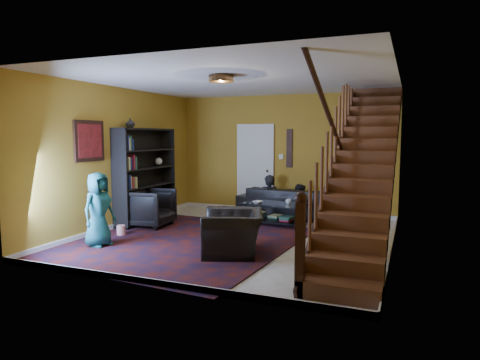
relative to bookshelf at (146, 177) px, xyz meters
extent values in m
plane|color=beige|center=(2.40, -0.60, -0.96)|extent=(5.50, 5.50, 0.00)
plane|color=#B08A27|center=(2.40, 2.15, 0.44)|extent=(5.20, 0.00, 5.20)
plane|color=#B08A27|center=(2.40, -3.35, 0.44)|extent=(5.20, 0.00, 5.20)
plane|color=#B08A27|center=(-0.20, -0.60, 0.44)|extent=(0.00, 5.50, 5.50)
plane|color=#B08A27|center=(5.00, -0.60, 0.44)|extent=(0.00, 5.50, 5.50)
plane|color=white|center=(2.40, -0.60, 1.84)|extent=(5.50, 5.50, 0.00)
cube|color=silver|center=(2.40, 2.14, -0.91)|extent=(5.20, 0.02, 0.10)
cube|color=silver|center=(-0.19, -0.60, -0.91)|extent=(0.02, 5.50, 0.10)
cube|color=#B08A27|center=(4.53, -0.60, 0.36)|extent=(0.95, 4.92, 2.83)
cube|color=black|center=(4.07, -0.60, 0.44)|extent=(0.04, 5.02, 3.02)
cylinder|color=black|center=(4.10, -0.60, 0.89)|extent=(0.07, 4.20, 2.44)
cube|color=black|center=(4.10, -3.00, -0.41)|extent=(0.10, 0.10, 1.10)
cube|color=black|center=(0.00, 0.00, 0.04)|extent=(0.35, 1.80, 2.00)
cube|color=black|center=(0.00, 0.00, -0.56)|extent=(0.35, 1.72, 0.03)
cube|color=black|center=(0.00, 0.00, 0.20)|extent=(0.35, 1.72, 0.03)
cube|color=silver|center=(1.70, 2.12, 0.06)|extent=(0.82, 0.05, 2.05)
cube|color=maroon|center=(-0.17, -1.50, 0.79)|extent=(0.04, 0.74, 0.74)
cube|color=black|center=(2.55, 2.13, 0.59)|extent=(0.14, 0.03, 0.90)
cylinder|color=#3F2814|center=(2.40, -1.40, 1.78)|extent=(0.40, 0.40, 0.10)
cube|color=#45120C|center=(1.63, -1.29, -0.95)|extent=(3.90, 4.37, 0.02)
imported|color=black|center=(2.67, 1.70, -0.63)|extent=(2.36, 1.12, 0.67)
imported|color=black|center=(0.35, -0.42, -0.58)|extent=(0.92, 0.89, 0.78)
imported|color=black|center=(2.70, -1.63, -0.63)|extent=(1.22, 1.29, 0.67)
imported|color=black|center=(2.19, 1.75, -0.72)|extent=(0.55, 0.40, 1.40)
imported|color=black|center=(2.89, 1.75, -0.81)|extent=(0.64, 0.53, 1.21)
imported|color=#1A635E|center=(0.45, -2.05, -0.34)|extent=(0.47, 0.66, 1.25)
cube|color=black|center=(2.07, 0.40, -0.74)|extent=(0.03, 0.03, 0.45)
cube|color=black|center=(3.20, 0.40, -0.74)|extent=(0.03, 0.03, 0.45)
cube|color=black|center=(2.07, 1.03, -0.74)|extent=(0.03, 0.03, 0.45)
cube|color=black|center=(3.20, 1.03, -0.74)|extent=(0.03, 0.03, 0.45)
cube|color=black|center=(2.63, 0.72, -0.85)|extent=(1.23, 0.83, 0.02)
cube|color=silver|center=(2.63, 0.72, -0.52)|extent=(1.30, 0.90, 0.02)
imported|color=#999999|center=(2.93, 0.73, -0.46)|extent=(0.15, 0.15, 0.09)
imported|color=#999999|center=(2.91, 0.80, -0.46)|extent=(0.13, 0.13, 0.09)
imported|color=#999999|center=(2.32, 0.57, -0.49)|extent=(0.25, 0.25, 0.05)
imported|color=#999999|center=(0.00, -0.50, 1.13)|extent=(0.18, 0.18, 0.19)
cylinder|color=red|center=(0.30, -1.28, -0.86)|extent=(0.19, 0.19, 0.18)
camera|label=1|loc=(5.24, -7.65, 0.88)|focal=32.00mm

